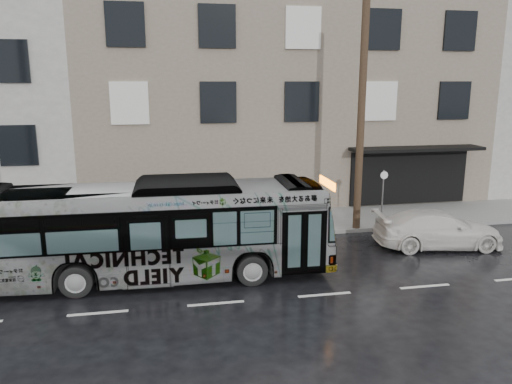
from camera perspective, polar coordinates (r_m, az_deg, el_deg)
ground at (r=16.73m, az=-5.55°, el=-8.98°), size 120.00×120.00×0.00m
sidewalk at (r=21.33m, az=-6.78°, el=-3.99°), size 90.00×3.60×0.15m
building_taupe at (r=28.91m, az=1.92°, el=11.36°), size 20.00×12.00×11.00m
utility_pole_front at (r=20.42m, az=11.92°, el=8.17°), size 0.30×0.30×9.00m
sign_post at (r=21.35m, az=14.24°, el=-0.73°), size 0.06×0.06×2.40m
bus at (r=15.97m, az=-11.75°, el=-4.29°), size 11.31×2.86×3.14m
white_sedan at (r=19.98m, az=20.05°, el=-4.00°), size 4.94×2.53×1.37m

